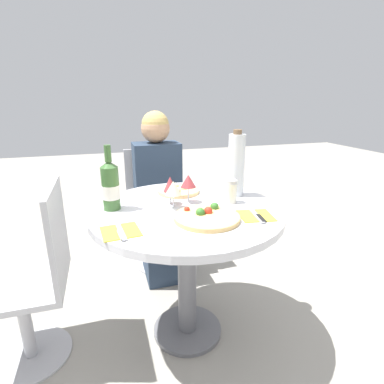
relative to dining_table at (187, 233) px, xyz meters
The scene contains 15 objects.
ground_plane 0.61m from the dining_table, ahead, with size 12.00×12.00×0.00m, color gray.
dining_table is the anchor object (origin of this frame).
chair_behind_diner 0.86m from the dining_table, 90.41° to the left, with size 0.43×0.43×0.88m.
seated_diner 0.70m from the dining_table, 90.50° to the left, with size 0.33×0.44×1.18m.
chair_empty_side 0.76m from the dining_table, behind, with size 0.43×0.43×0.88m.
pizza_large 0.22m from the dining_table, 73.83° to the right, with size 0.29×0.29×0.05m.
pizza_small_far 0.30m from the dining_table, 85.31° to the left, with size 0.24×0.24×0.05m.
wine_bottle 0.44m from the dining_table, 164.88° to the left, with size 0.08×0.08×0.31m.
tall_carafe 0.45m from the dining_table, 21.45° to the left, with size 0.09×0.09×0.36m.
sugar_shaker 0.31m from the dining_table, ahead, with size 0.06×0.06×0.12m.
wine_glass_front_left 0.24m from the dining_table, 165.03° to the left, with size 0.08×0.08×0.14m.
wine_glass_back_right 0.26m from the dining_table, 68.55° to the left, with size 0.08×0.08×0.15m.
wine_glass_back_left 0.26m from the dining_table, 126.84° to the left, with size 0.07×0.07×0.14m.
place_setting_left 0.40m from the dining_table, 150.50° to the right, with size 0.16×0.19×0.01m.
place_setting_right 0.36m from the dining_table, 35.04° to the right, with size 0.17×0.19×0.01m.
Camera 1 is at (-0.37, -1.33, 1.26)m, focal length 28.00 mm.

